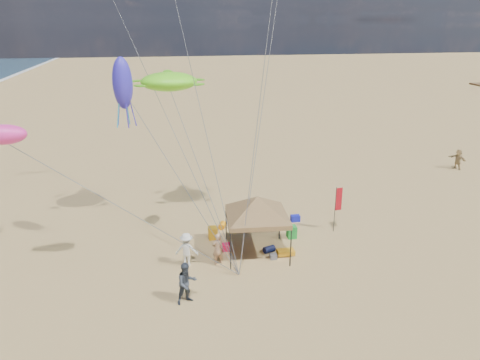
{
  "coord_description": "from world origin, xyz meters",
  "views": [
    {
      "loc": [
        -3.85,
        -18.14,
        11.66
      ],
      "look_at": [
        0.0,
        3.0,
        4.0
      ],
      "focal_mm": 33.72,
      "sensor_mm": 36.0,
      "label": 1
    }
  ],
  "objects_px": {
    "cooler_red": "(226,247)",
    "person_near_a": "(218,249)",
    "beach_cart": "(286,252)",
    "person_near_c": "(187,250)",
    "feather_flag": "(338,202)",
    "chair_green": "(292,232)",
    "person_near_b": "(187,283)",
    "canopy_tent": "(257,199)",
    "cooler_blue": "(295,218)",
    "chair_yellow": "(213,233)",
    "person_far_c": "(458,159)"
  },
  "relations": [
    {
      "from": "cooler_red",
      "to": "person_far_c",
      "type": "relative_size",
      "value": 0.31
    },
    {
      "from": "canopy_tent",
      "to": "person_near_c",
      "type": "xyz_separation_m",
      "value": [
        -3.7,
        -0.61,
        -2.22
      ]
    },
    {
      "from": "chair_yellow",
      "to": "person_near_a",
      "type": "bearing_deg",
      "value": -91.86
    },
    {
      "from": "canopy_tent",
      "to": "cooler_blue",
      "type": "bearing_deg",
      "value": 47.58
    },
    {
      "from": "canopy_tent",
      "to": "feather_flag",
      "type": "bearing_deg",
      "value": 19.04
    },
    {
      "from": "chair_yellow",
      "to": "person_near_c",
      "type": "bearing_deg",
      "value": -121.35
    },
    {
      "from": "canopy_tent",
      "to": "cooler_blue",
      "type": "distance_m",
      "value": 5.55
    },
    {
      "from": "person_far_c",
      "to": "feather_flag",
      "type": "bearing_deg",
      "value": -77.41
    },
    {
      "from": "beach_cart",
      "to": "person_near_c",
      "type": "distance_m",
      "value": 5.19
    },
    {
      "from": "beach_cart",
      "to": "feather_flag",
      "type": "bearing_deg",
      "value": 32.06
    },
    {
      "from": "cooler_blue",
      "to": "cooler_red",
      "type": "bearing_deg",
      "value": -148.49
    },
    {
      "from": "canopy_tent",
      "to": "person_near_b",
      "type": "bearing_deg",
      "value": -136.08
    },
    {
      "from": "chair_yellow",
      "to": "person_near_b",
      "type": "bearing_deg",
      "value": -107.54
    },
    {
      "from": "cooler_red",
      "to": "person_far_c",
      "type": "bearing_deg",
      "value": 26.43
    },
    {
      "from": "person_near_a",
      "to": "beach_cart",
      "type": "bearing_deg",
      "value": 164.45
    },
    {
      "from": "chair_green",
      "to": "person_near_b",
      "type": "bearing_deg",
      "value": -140.39
    },
    {
      "from": "cooler_red",
      "to": "person_near_a",
      "type": "xyz_separation_m",
      "value": [
        -0.59,
        -1.3,
        0.65
      ]
    },
    {
      "from": "chair_yellow",
      "to": "person_near_c",
      "type": "distance_m",
      "value": 3.19
    },
    {
      "from": "person_near_c",
      "to": "person_near_a",
      "type": "bearing_deg",
      "value": -171.09
    },
    {
      "from": "feather_flag",
      "to": "person_near_b",
      "type": "xyz_separation_m",
      "value": [
        -9.04,
        -5.54,
        -0.89
      ]
    },
    {
      "from": "feather_flag",
      "to": "cooler_red",
      "type": "height_order",
      "value": "feather_flag"
    },
    {
      "from": "person_near_b",
      "to": "chair_green",
      "type": "bearing_deg",
      "value": 18.18
    },
    {
      "from": "cooler_red",
      "to": "person_near_a",
      "type": "bearing_deg",
      "value": -114.32
    },
    {
      "from": "cooler_blue",
      "to": "chair_yellow",
      "type": "distance_m",
      "value": 5.44
    },
    {
      "from": "chair_green",
      "to": "feather_flag",
      "type": "bearing_deg",
      "value": 7.43
    },
    {
      "from": "chair_green",
      "to": "person_near_b",
      "type": "height_order",
      "value": "person_near_b"
    },
    {
      "from": "person_near_b",
      "to": "person_near_c",
      "type": "bearing_deg",
      "value": 64.78
    },
    {
      "from": "beach_cart",
      "to": "person_near_c",
      "type": "xyz_separation_m",
      "value": [
        -5.15,
        -0.07,
        0.68
      ]
    },
    {
      "from": "person_near_a",
      "to": "person_near_c",
      "type": "xyz_separation_m",
      "value": [
        -1.55,
        0.11,
        0.04
      ]
    },
    {
      "from": "beach_cart",
      "to": "person_near_a",
      "type": "height_order",
      "value": "person_near_a"
    },
    {
      "from": "canopy_tent",
      "to": "person_near_c",
      "type": "distance_m",
      "value": 4.36
    },
    {
      "from": "cooler_blue",
      "to": "person_near_a",
      "type": "height_order",
      "value": "person_near_a"
    },
    {
      "from": "canopy_tent",
      "to": "person_near_b",
      "type": "distance_m",
      "value": 5.84
    },
    {
      "from": "chair_green",
      "to": "person_far_c",
      "type": "distance_m",
      "value": 19.52
    },
    {
      "from": "chair_yellow",
      "to": "person_far_c",
      "type": "height_order",
      "value": "person_far_c"
    },
    {
      "from": "person_near_b",
      "to": "person_near_c",
      "type": "distance_m",
      "value": 3.16
    },
    {
      "from": "cooler_red",
      "to": "person_near_b",
      "type": "bearing_deg",
      "value": -118.35
    },
    {
      "from": "beach_cart",
      "to": "person_near_b",
      "type": "bearing_deg",
      "value": -148.92
    },
    {
      "from": "person_far_c",
      "to": "person_near_b",
      "type": "bearing_deg",
      "value": -77.96
    },
    {
      "from": "cooler_blue",
      "to": "person_near_c",
      "type": "xyz_separation_m",
      "value": [
        -6.89,
        -4.1,
        0.69
      ]
    },
    {
      "from": "person_near_c",
      "to": "person_far_c",
      "type": "relative_size",
      "value": 1.02
    },
    {
      "from": "cooler_red",
      "to": "person_far_c",
      "type": "distance_m",
      "value": 23.36
    },
    {
      "from": "feather_flag",
      "to": "cooler_blue",
      "type": "relative_size",
      "value": 5.07
    },
    {
      "from": "feather_flag",
      "to": "beach_cart",
      "type": "bearing_deg",
      "value": -147.94
    },
    {
      "from": "canopy_tent",
      "to": "cooler_red",
      "type": "bearing_deg",
      "value": 159.85
    },
    {
      "from": "canopy_tent",
      "to": "cooler_blue",
      "type": "xyz_separation_m",
      "value": [
        3.19,
        3.49,
        -2.91
      ]
    },
    {
      "from": "feather_flag",
      "to": "cooler_red",
      "type": "bearing_deg",
      "value": -169.89
    },
    {
      "from": "chair_green",
      "to": "person_near_c",
      "type": "height_order",
      "value": "person_near_c"
    },
    {
      "from": "chair_yellow",
      "to": "person_far_c",
      "type": "distance_m",
      "value": 23.19
    },
    {
      "from": "feather_flag",
      "to": "cooler_blue",
      "type": "xyz_separation_m",
      "value": [
        -1.94,
        1.72,
        -1.65
      ]
    }
  ]
}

